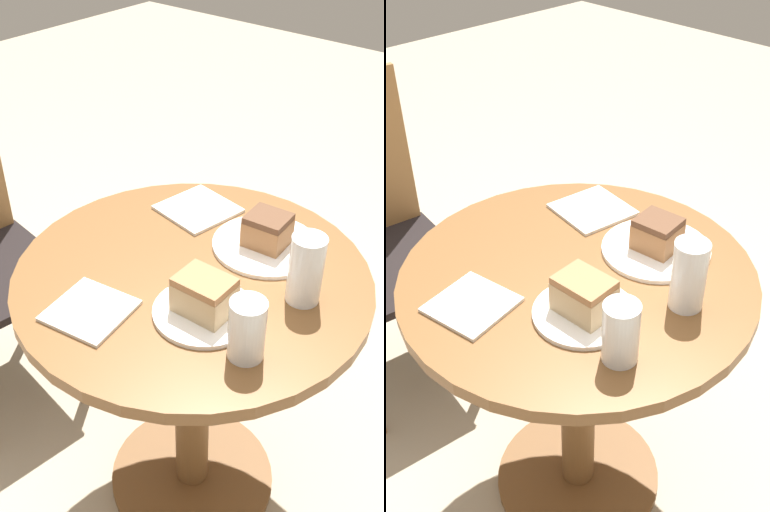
% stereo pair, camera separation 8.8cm
% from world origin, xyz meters
% --- Properties ---
extents(ground_plane, '(8.00, 8.00, 0.00)m').
position_xyz_m(ground_plane, '(0.00, 0.00, 0.00)').
color(ground_plane, tan).
extents(table, '(0.77, 0.77, 0.75)m').
position_xyz_m(table, '(0.00, 0.00, 0.53)').
color(table, brown).
rests_on(table, ground_plane).
extents(plate_near, '(0.20, 0.20, 0.01)m').
position_xyz_m(plate_near, '(-0.09, -0.11, 0.76)').
color(plate_near, white).
rests_on(plate_near, table).
extents(plate_far, '(0.25, 0.25, 0.01)m').
position_xyz_m(plate_far, '(0.18, -0.07, 0.76)').
color(plate_far, white).
rests_on(plate_far, table).
extents(cake_slice_near, '(0.09, 0.11, 0.08)m').
position_xyz_m(cake_slice_near, '(-0.09, -0.11, 0.80)').
color(cake_slice_near, tan).
rests_on(cake_slice_near, plate_near).
extents(cake_slice_far, '(0.09, 0.10, 0.07)m').
position_xyz_m(cake_slice_far, '(0.18, -0.07, 0.80)').
color(cake_slice_far, '#9E6B42').
rests_on(cake_slice_far, plate_far).
extents(glass_lemonade, '(0.07, 0.07, 0.15)m').
position_xyz_m(glass_lemonade, '(0.07, -0.23, 0.82)').
color(glass_lemonade, silver).
rests_on(glass_lemonade, table).
extents(glass_water, '(0.07, 0.07, 0.12)m').
position_xyz_m(glass_water, '(-0.13, -0.23, 0.80)').
color(glass_water, silver).
rests_on(glass_water, table).
extents(napkin_stack, '(0.19, 0.19, 0.01)m').
position_xyz_m(napkin_stack, '(0.20, 0.15, 0.75)').
color(napkin_stack, silver).
rests_on(napkin_stack, table).
extents(napkin_side, '(0.17, 0.17, 0.01)m').
position_xyz_m(napkin_side, '(-0.23, 0.07, 0.75)').
color(napkin_side, silver).
rests_on(napkin_side, table).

